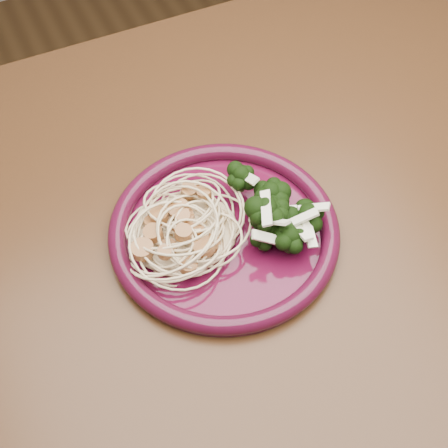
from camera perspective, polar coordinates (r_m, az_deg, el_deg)
dining_table at (r=0.68m, az=-2.75°, el=-9.97°), size 1.20×0.80×0.75m
dinner_plate at (r=0.62m, az=0.00°, el=-0.63°), size 0.30×0.30×0.02m
spaghetti_pile at (r=0.61m, az=-3.69°, el=-0.42°), size 0.14×0.13×0.02m
scallop_cluster at (r=0.59m, az=-3.84°, el=1.25°), size 0.13×0.13×0.03m
broccoli_pile at (r=0.61m, az=4.52°, el=0.65°), size 0.11×0.14×0.04m
onion_garnish at (r=0.59m, az=4.68°, el=2.22°), size 0.07×0.09×0.05m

